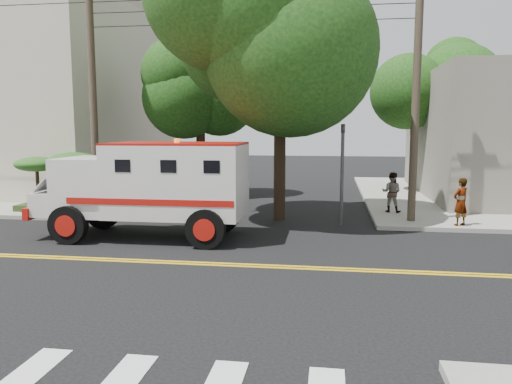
# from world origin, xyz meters

# --- Properties ---
(ground) EXTENTS (100.00, 100.00, 0.00)m
(ground) POSITION_xyz_m (0.00, 0.00, 0.00)
(ground) COLOR black
(ground) RESTS_ON ground
(sidewalk_nw) EXTENTS (17.00, 17.00, 0.15)m
(sidewalk_nw) POSITION_xyz_m (-13.50, 13.50, 0.07)
(sidewalk_nw) COLOR gray
(sidewalk_nw) RESTS_ON ground
(building_left) EXTENTS (16.00, 14.00, 10.00)m
(building_left) POSITION_xyz_m (-15.50, 15.00, 5.15)
(building_left) COLOR beige
(building_left) RESTS_ON sidewalk_nw
(utility_pole_left) EXTENTS (0.28, 0.28, 9.00)m
(utility_pole_left) POSITION_xyz_m (-5.60, 6.00, 4.50)
(utility_pole_left) COLOR #382D23
(utility_pole_left) RESTS_ON ground
(utility_pole_right) EXTENTS (0.28, 0.28, 9.00)m
(utility_pole_right) POSITION_xyz_m (6.30, 6.20, 4.50)
(utility_pole_right) COLOR #382D23
(utility_pole_right) RESTS_ON ground
(tree_main) EXTENTS (6.08, 5.70, 9.85)m
(tree_main) POSITION_xyz_m (1.94, 6.21, 7.20)
(tree_main) COLOR black
(tree_main) RESTS_ON ground
(tree_left) EXTENTS (4.48, 4.20, 7.70)m
(tree_left) POSITION_xyz_m (-2.68, 11.79, 5.73)
(tree_left) COLOR black
(tree_left) RESTS_ON ground
(tree_right) EXTENTS (4.80, 4.50, 8.20)m
(tree_right) POSITION_xyz_m (8.84, 15.77, 6.09)
(tree_right) COLOR black
(tree_right) RESTS_ON ground
(traffic_signal) EXTENTS (0.15, 0.18, 3.60)m
(traffic_signal) POSITION_xyz_m (3.80, 5.60, 2.23)
(traffic_signal) COLOR #3F3F42
(traffic_signal) RESTS_ON ground
(accessibility_sign) EXTENTS (0.45, 0.10, 2.02)m
(accessibility_sign) POSITION_xyz_m (-6.20, 6.17, 1.37)
(accessibility_sign) COLOR #3F3F42
(accessibility_sign) RESTS_ON ground
(palm_planter) EXTENTS (3.52, 2.63, 2.36)m
(palm_planter) POSITION_xyz_m (-7.44, 6.62, 1.65)
(palm_planter) COLOR #1E3314
(palm_planter) RESTS_ON sidewalk_nw
(armored_truck) EXTENTS (6.66, 2.74, 3.02)m
(armored_truck) POSITION_xyz_m (-2.17, 2.76, 1.72)
(armored_truck) COLOR silver
(armored_truck) RESTS_ON ground
(pedestrian_a) EXTENTS (0.71, 0.66, 1.63)m
(pedestrian_a) POSITION_xyz_m (7.80, 5.50, 0.97)
(pedestrian_a) COLOR gray
(pedestrian_a) RESTS_ON sidewalk_ne
(pedestrian_b) EXTENTS (0.92, 0.81, 1.58)m
(pedestrian_b) POSITION_xyz_m (5.80, 7.98, 0.94)
(pedestrian_b) COLOR gray
(pedestrian_b) RESTS_ON sidewalk_ne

